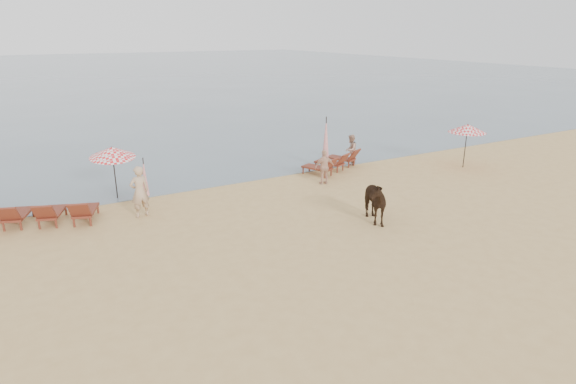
% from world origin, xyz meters
% --- Properties ---
extents(ground, '(120.00, 120.00, 0.00)m').
position_xyz_m(ground, '(0.00, 0.00, 0.00)').
color(ground, tan).
rests_on(ground, ground).
extents(sea, '(160.00, 140.00, 0.06)m').
position_xyz_m(sea, '(0.00, 80.00, 0.00)').
color(sea, '#51606B').
rests_on(sea, ground).
extents(lounger_cluster_left, '(4.36, 2.97, 0.64)m').
position_xyz_m(lounger_cluster_left, '(-7.86, 9.00, 0.44)').
color(lounger_cluster_left, maroon).
rests_on(lounger_cluster_left, ground).
extents(lounger_cluster_right, '(3.25, 2.67, 0.62)m').
position_xyz_m(lounger_cluster_right, '(5.13, 9.66, 0.43)').
color(lounger_cluster_right, maroon).
rests_on(lounger_cluster_right, ground).
extents(umbrella_open_left_b, '(1.74, 1.77, 2.22)m').
position_xyz_m(umbrella_open_left_b, '(-4.79, 10.50, 1.92)').
color(umbrella_open_left_b, black).
rests_on(umbrella_open_left_b, ground).
extents(umbrella_open_right, '(1.77, 1.77, 2.16)m').
position_xyz_m(umbrella_open_right, '(11.06, 6.97, 1.94)').
color(umbrella_open_right, black).
rests_on(umbrella_open_right, ground).
extents(umbrella_closed_left, '(0.24, 0.24, 1.96)m').
position_xyz_m(umbrella_closed_left, '(-3.99, 8.89, 1.21)').
color(umbrella_closed_left, black).
rests_on(umbrella_closed_left, ground).
extents(umbrella_closed_right, '(0.31, 0.31, 2.57)m').
position_xyz_m(umbrella_closed_right, '(4.94, 10.08, 1.58)').
color(umbrella_closed_right, black).
rests_on(umbrella_closed_right, ground).
extents(cow, '(1.35, 2.03, 1.58)m').
position_xyz_m(cow, '(2.56, 3.60, 0.79)').
color(cow, black).
rests_on(cow, ground).
extents(beachgoer_left, '(0.76, 0.56, 1.90)m').
position_xyz_m(beachgoer_left, '(-4.40, 8.04, 0.95)').
color(beachgoer_left, tan).
rests_on(beachgoer_left, ground).
extents(beachgoer_right_a, '(0.95, 0.92, 1.54)m').
position_xyz_m(beachgoer_right_a, '(6.47, 10.10, 0.77)').
color(beachgoer_right_a, tan).
rests_on(beachgoer_right_a, ground).
extents(beachgoer_right_b, '(0.95, 0.51, 1.54)m').
position_xyz_m(beachgoer_right_b, '(3.55, 8.06, 0.77)').
color(beachgoer_right_b, tan).
rests_on(beachgoer_right_b, ground).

